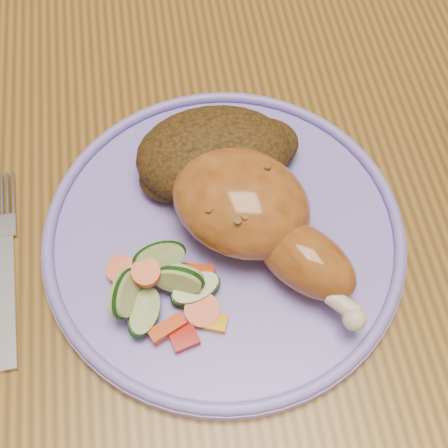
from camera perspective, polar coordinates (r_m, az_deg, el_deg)
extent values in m
plane|color=brown|center=(1.28, 2.13, -13.73)|extent=(4.00, 4.00, 0.00)
cube|color=brown|center=(0.61, 4.36, 5.52)|extent=(0.90, 1.40, 0.04)
cube|color=brown|center=(1.34, -19.74, 16.07)|extent=(0.06, 0.06, 0.71)
cube|color=#4C2D16|center=(1.20, -1.85, 18.62)|extent=(0.42, 0.42, 0.04)
cylinder|color=#4C2D16|center=(1.25, -8.68, 4.28)|extent=(0.04, 0.04, 0.41)
cylinder|color=#4C2D16|center=(1.48, -9.76, 15.76)|extent=(0.04, 0.04, 0.41)
cylinder|color=#4C2D16|center=(1.27, 7.64, 6.31)|extent=(0.04, 0.04, 0.41)
cylinder|color=#4C2D16|center=(1.50, 4.56, 17.37)|extent=(0.04, 0.04, 0.41)
cylinder|color=#7D70D8|center=(0.54, 0.00, -1.11)|extent=(0.31, 0.31, 0.01)
torus|color=#7D70D8|center=(0.53, 0.00, -0.54)|extent=(0.31, 0.31, 0.01)
ellipsoid|color=#9F5A21|center=(0.51, 1.52, 2.07)|extent=(0.15, 0.15, 0.06)
ellipsoid|color=#9F5A21|center=(0.50, 7.39, -3.19)|extent=(0.10, 0.10, 0.05)
sphere|color=beige|center=(0.48, 11.85, -8.50)|extent=(0.02, 0.02, 0.02)
ellipsoid|color=#432E10|center=(0.54, -0.96, 6.37)|extent=(0.14, 0.10, 0.06)
ellipsoid|color=#432E10|center=(0.56, 3.45, 7.26)|extent=(0.07, 0.05, 0.04)
ellipsoid|color=#432E10|center=(0.55, -4.88, 4.28)|extent=(0.06, 0.05, 0.03)
cube|color=#A50A05|center=(0.49, -3.65, -10.40)|extent=(0.02, 0.02, 0.01)
cube|color=#E5A507|center=(0.49, -0.73, -9.00)|extent=(0.02, 0.02, 0.01)
cylinder|color=#DD4307|center=(0.50, -2.01, -7.92)|extent=(0.03, 0.03, 0.01)
cylinder|color=#DD4307|center=(0.51, -9.32, -4.23)|extent=(0.02, 0.03, 0.01)
cube|color=#DD4307|center=(0.49, -5.19, -9.53)|extent=(0.03, 0.02, 0.01)
cube|color=#DD4307|center=(0.51, -2.38, -4.42)|extent=(0.03, 0.02, 0.01)
cylinder|color=#DD4307|center=(0.49, -7.13, -4.42)|extent=(0.02, 0.02, 0.01)
cylinder|color=#AFC47F|center=(0.49, -5.94, -2.98)|extent=(0.04, 0.04, 0.04)
cylinder|color=#AFC47F|center=(0.49, -4.21, -5.00)|extent=(0.05, 0.04, 0.04)
cylinder|color=#AFC47F|center=(0.49, -9.00, -6.30)|extent=(0.04, 0.05, 0.04)
cylinder|color=#AFC47F|center=(0.50, -2.62, -6.01)|extent=(0.05, 0.05, 0.02)
cylinder|color=#AFC47F|center=(0.49, -7.33, -8.04)|extent=(0.05, 0.05, 0.02)
cube|color=silver|center=(0.54, -19.20, -6.54)|extent=(0.02, 0.12, 0.00)
cube|color=silver|center=(0.58, -19.35, -0.16)|extent=(0.02, 0.07, 0.00)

